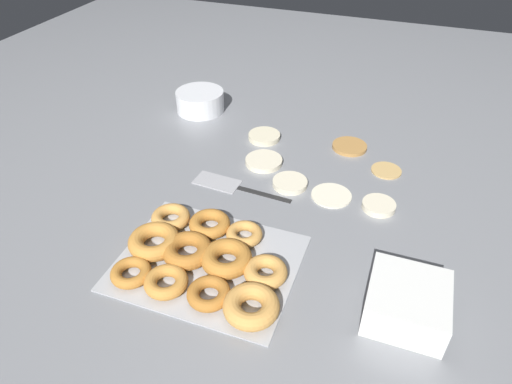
% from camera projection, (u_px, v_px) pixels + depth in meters
% --- Properties ---
extents(ground_plane, '(3.00, 3.00, 0.00)m').
position_uv_depth(ground_plane, '(279.00, 186.00, 1.17)').
color(ground_plane, gray).
extents(pancake_0, '(0.08, 0.08, 0.02)m').
position_uv_depth(pancake_0, '(379.00, 207.00, 1.09)').
color(pancake_0, beige).
rests_on(pancake_0, ground_plane).
extents(pancake_1, '(0.09, 0.09, 0.01)m').
position_uv_depth(pancake_1, '(290.00, 183.00, 1.17)').
color(pancake_1, beige).
rests_on(pancake_1, ground_plane).
extents(pancake_2, '(0.10, 0.10, 0.01)m').
position_uv_depth(pancake_2, '(264.00, 161.00, 1.25)').
color(pancake_2, beige).
rests_on(pancake_2, ground_plane).
extents(pancake_3, '(0.08, 0.08, 0.01)m').
position_uv_depth(pancake_3, '(386.00, 170.00, 1.22)').
color(pancake_3, tan).
rests_on(pancake_3, ground_plane).
extents(pancake_4, '(0.09, 0.09, 0.02)m').
position_uv_depth(pancake_4, '(264.00, 136.00, 1.36)').
color(pancake_4, beige).
rests_on(pancake_4, ground_plane).
extents(pancake_5, '(0.10, 0.10, 0.01)m').
position_uv_depth(pancake_5, '(350.00, 146.00, 1.32)').
color(pancake_5, '#B27F42').
rests_on(pancake_5, ground_plane).
extents(pancake_6, '(0.10, 0.10, 0.01)m').
position_uv_depth(pancake_6, '(331.00, 195.00, 1.14)').
color(pancake_6, silver).
rests_on(pancake_6, ground_plane).
extents(donut_tray, '(0.37, 0.30, 0.04)m').
position_uv_depth(donut_tray, '(203.00, 259.00, 0.94)').
color(donut_tray, '#ADAFB5').
rests_on(donut_tray, ground_plane).
extents(batter_bowl, '(0.15, 0.15, 0.07)m').
position_uv_depth(batter_bowl, '(200.00, 101.00, 1.49)').
color(batter_bowl, white).
rests_on(batter_bowl, ground_plane).
extents(container_stack, '(0.14, 0.15, 0.07)m').
position_uv_depth(container_stack, '(407.00, 302.00, 0.83)').
color(container_stack, white).
rests_on(container_stack, ground_plane).
extents(spatula, '(0.27, 0.07, 0.01)m').
position_uv_depth(spatula, '(227.00, 184.00, 1.17)').
color(spatula, black).
rests_on(spatula, ground_plane).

